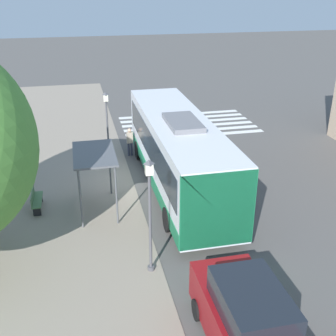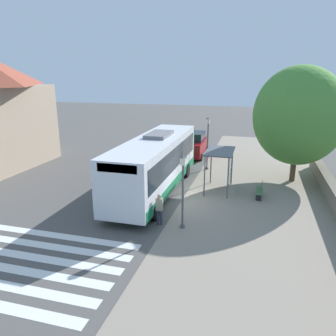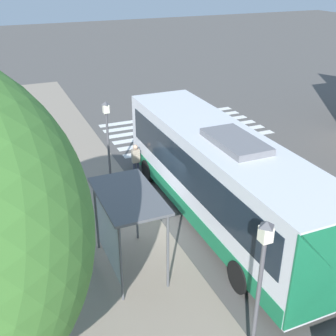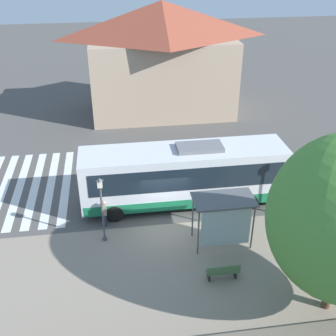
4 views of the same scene
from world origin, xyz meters
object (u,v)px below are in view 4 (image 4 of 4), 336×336
at_px(street_lamp_far, 302,180).
at_px(street_lamp_near, 102,204).
at_px(bench, 223,272).
at_px(bus, 184,174).
at_px(pedestrian, 105,212).
at_px(bus_shelter, 224,209).

bearing_deg(street_lamp_far, street_lamp_near, 92.48).
bearing_deg(bench, street_lamp_far, -52.07).
xyz_separation_m(bus, pedestrian, (-1.64, 4.55, -0.95)).
height_order(bus, street_lamp_far, street_lamp_far).
bearing_deg(pedestrian, bus_shelter, -112.26).
relative_size(bus_shelter, street_lamp_far, 0.73).
bearing_deg(bus_shelter, pedestrian, 67.74).
xyz_separation_m(pedestrian, street_lamp_near, (-1.19, 0.06, 1.27)).
height_order(bus, pedestrian, bus).
relative_size(pedestrian, bench, 1.05).
bearing_deg(bench, street_lamp_near, 55.46).
distance_m(pedestrian, street_lamp_near, 1.74).
bearing_deg(street_lamp_near, pedestrian, -3.06).
relative_size(bus, street_lamp_near, 3.11).
relative_size(bus_shelter, street_lamp_near, 0.81).
bearing_deg(pedestrian, bench, -132.78).
bearing_deg(bus_shelter, street_lamp_near, 78.58).
bearing_deg(bus_shelter, bus, 17.31).
xyz_separation_m(bus_shelter, street_lamp_far, (1.64, -4.63, 0.26)).
distance_m(bus, pedestrian, 4.93).
distance_m(bench, street_lamp_near, 6.62).
height_order(pedestrian, bench, pedestrian).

